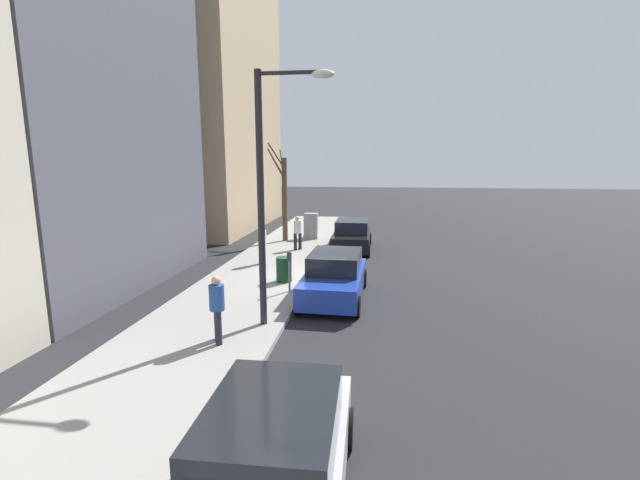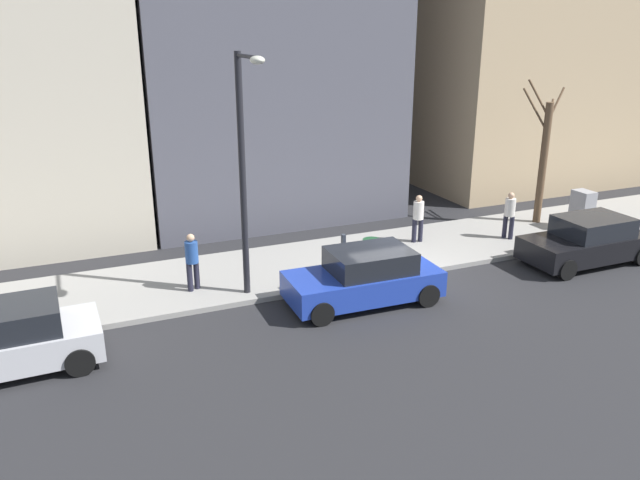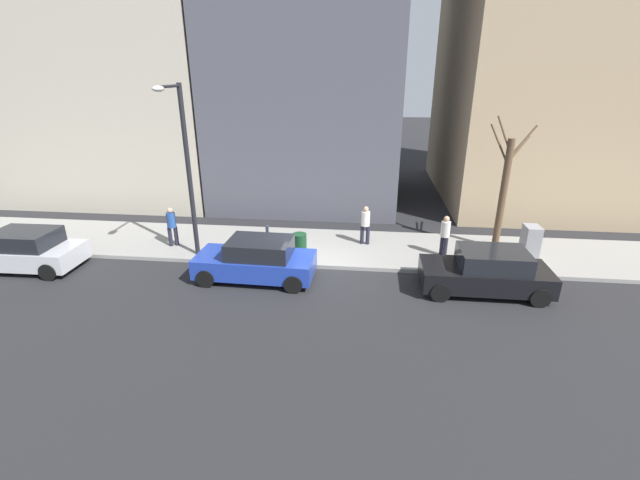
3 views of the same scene
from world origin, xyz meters
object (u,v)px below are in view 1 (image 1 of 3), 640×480
Objects in this scene: pedestrian_midblock at (262,242)px; parked_car_black at (352,236)px; parked_car_silver at (270,468)px; office_block_center at (5,60)px; utility_box at (311,226)px; trash_bin at (284,269)px; parking_meter at (289,267)px; pedestrian_near_meter at (298,231)px; streetlamp at (271,179)px; parked_car_blue at (335,277)px; pedestrian_far_corner at (217,305)px; office_tower_left at (158,3)px; bare_tree at (284,196)px.

parked_car_black is at bearing -35.08° from pedestrian_midblock.
office_block_center is at bearing -40.14° from parked_car_silver.
office_block_center is at bearing 118.63° from pedestrian_midblock.
utility_box reaches higher than parked_car_silver.
parked_car_silver is 10.38m from trash_bin.
pedestrian_near_meter is at bearing -81.57° from parking_meter.
streetlamp reaches higher than pedestrian_near_meter.
parked_car_blue is at bearing 103.21° from utility_box.
pedestrian_far_corner is at bearing -113.81° from pedestrian_near_meter.
office_block_center reaches higher than parked_car_blue.
parking_meter reaches higher than trash_bin.
office_tower_left is (11.66, -17.55, 10.46)m from streetlamp.
bare_tree is at bearing -20.12° from pedestrian_far_corner.
trash_bin is (0.62, -4.10, -3.42)m from streetlamp.
parking_meter is at bearing 128.16° from office_tower_left.
office_block_center is (11.54, -9.36, 7.14)m from parked_car_silver.
trash_bin is at bearing -30.08° from pedestrian_far_corner.
parked_car_silver is 18.66m from bare_tree.
pedestrian_midblock is 1.00× the size of pedestrian_far_corner.
streetlamp is 0.41× the size of office_block_center.
streetlamp is 1.23× the size of bare_tree.
pedestrian_midblock is at bearing -72.42° from streetlamp.
parking_meter is 10.07m from utility_box.
pedestrian_midblock is at bearing -62.53° from parking_meter.
parked_car_silver is at bearing 97.44° from utility_box.
bare_tree is at bearing -78.99° from streetlamp.
office_tower_left is (10.47, -7.76, 13.39)m from pedestrian_near_meter.
pedestrian_near_meter is (1.19, -9.79, -2.93)m from streetlamp.
pedestrian_far_corner is at bearing 89.96° from utility_box.
streetlamp is at bearing 94.49° from utility_box.
parked_car_silver is 2.55× the size of pedestrian_far_corner.
bare_tree is 8.43m from trash_bin.
parked_car_blue is at bearing -132.02° from pedestrian_midblock.
utility_box is at bearing -85.16° from parking_meter.
pedestrian_near_meter is at bearing 143.47° from office_tower_left.
office_tower_left is at bearing -62.04° from parked_car_silver.
bare_tree is 16.03m from office_tower_left.
bare_tree is (2.36, -12.10, -1.41)m from streetlamp.
parking_meter is 6.94m from pedestrian_near_meter.
pedestrian_midblock reaches higher than utility_box.
parked_car_blue is 0.27× the size of office_block_center.
bare_tree is (1.34, 0.86, 1.76)m from utility_box.
trash_bin is (2.09, -10.17, -0.14)m from parked_car_silver.
parked_car_blue is 0.65× the size of streetlamp.
parking_meter is at bearing 94.84° from utility_box.
trash_bin is 0.03× the size of office_tower_left.
parked_car_blue is 2.56× the size of pedestrian_near_meter.
pedestrian_far_corner is (1.03, 1.34, -2.93)m from streetlamp.
parked_car_black is 2.53× the size of pedestrian_midblock.
streetlamp is at bearing 66.36° from parked_car_blue.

